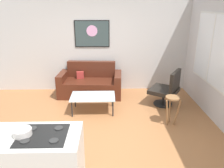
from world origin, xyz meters
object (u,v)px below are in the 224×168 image
Objects in this scene: mixing_bowl at (22,133)px; bar_stool at (172,104)px; wall_painting at (92,34)px; coffee_table at (93,97)px; couch at (90,84)px; armchair at (167,89)px.

bar_stool is at bearing 36.75° from mixing_bowl.
wall_painting reaches higher than bar_stool.
bar_stool reaches higher than coffee_table.
wall_painting is at bearing 81.95° from couch.
armchair is at bearing 81.01° from bar_stool.
bar_stool is 2.81× the size of mixing_bowl.
mixing_bowl reaches higher than couch.
armchair is at bearing -31.72° from wall_painting.
armchair is 1.47× the size of bar_stool.
mixing_bowl is (-2.56, -2.73, 0.51)m from armchair.
wall_painting reaches higher than armchair.
armchair is at bearing 8.82° from coffee_table.
wall_painting is (-0.07, 1.47, 1.30)m from coffee_table.
wall_painting is (0.06, 0.43, 1.36)m from couch.
coffee_table is 2.61m from mixing_bowl.
bar_stool is at bearing -20.77° from coffee_table.
bar_stool is at bearing -50.10° from wall_painting.
couch is 1.72× the size of coffee_table.
armchair is (1.85, 0.29, 0.07)m from coffee_table.
couch is at bearing 137.23° from bar_stool.
couch is 1.06m from coffee_table.
armchair reaches higher than couch.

